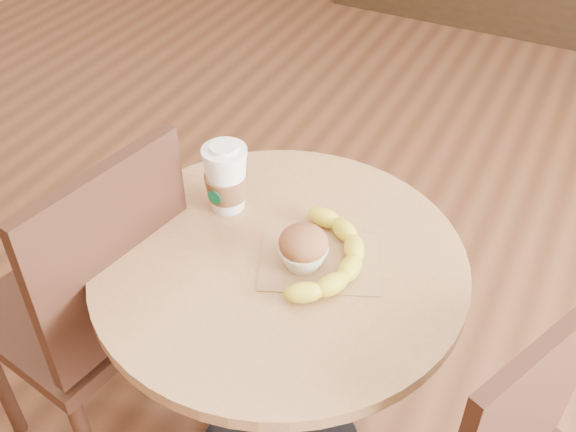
# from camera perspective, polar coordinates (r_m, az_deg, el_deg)

# --- Properties ---
(cafe_table) EXTENTS (0.77, 0.77, 0.75)m
(cafe_table) POSITION_cam_1_polar(r_m,az_deg,el_deg) (1.52, -0.69, -8.76)
(cafe_table) COLOR black
(cafe_table) RESTS_ON ground
(chair_left) EXTENTS (0.49, 0.49, 0.96)m
(chair_left) POSITION_cam_1_polar(r_m,az_deg,el_deg) (1.66, -16.14, -7.06)
(chair_left) COLOR #381E13
(chair_left) RESTS_ON ground
(kraft_bag) EXTENTS (0.29, 0.26, 0.00)m
(kraft_bag) POSITION_cam_1_polar(r_m,az_deg,el_deg) (1.37, 2.68, -3.89)
(kraft_bag) COLOR #9C744B
(kraft_bag) RESTS_ON cafe_table
(coffee_cup) EXTENTS (0.10, 0.10, 0.16)m
(coffee_cup) POSITION_cam_1_polar(r_m,az_deg,el_deg) (1.47, -5.26, 3.07)
(coffee_cup) COLOR white
(coffee_cup) RESTS_ON cafe_table
(muffin) EXTENTS (0.10, 0.10, 0.09)m
(muffin) POSITION_cam_1_polar(r_m,az_deg,el_deg) (1.33, 1.30, -2.73)
(muffin) COLOR silver
(muffin) RESTS_ON kraft_bag
(banana) EXTENTS (0.23, 0.32, 0.04)m
(banana) POSITION_cam_1_polar(r_m,az_deg,el_deg) (1.35, 3.29, -3.46)
(banana) COLOR yellow
(banana) RESTS_ON kraft_bag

